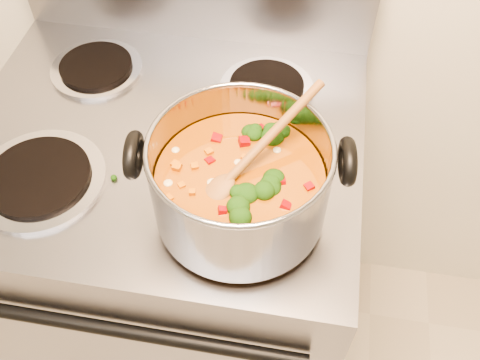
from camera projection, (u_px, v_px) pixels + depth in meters
name	position (u px, v px, depth m)	size (l,w,h in m)	color
electric_range	(183.00, 256.00, 1.34)	(0.74, 0.67, 1.08)	gray
stockpot	(240.00, 182.00, 0.80)	(0.33, 0.27, 0.16)	gray
wooden_spoon	(245.00, 163.00, 0.78)	(0.17, 0.21, 0.10)	brown
cooktop_crumbs	(239.00, 273.00, 0.80)	(0.24, 0.10, 0.01)	black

